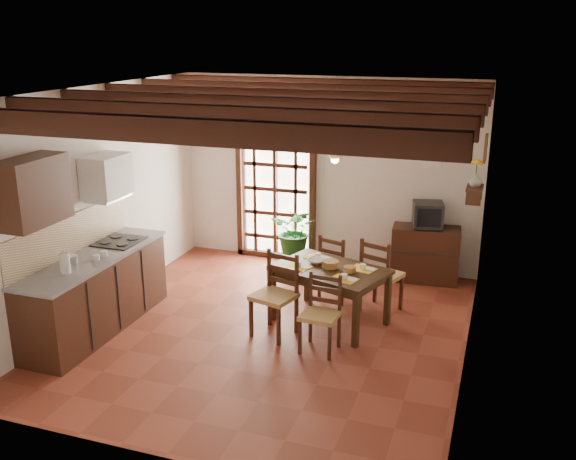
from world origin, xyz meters
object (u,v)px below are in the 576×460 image
at_px(sideboard, 425,254).
at_px(kitchen_counter, 96,292).
at_px(chair_far_left, 337,279).
at_px(pendant_lamp, 335,153).
at_px(chair_near_left, 275,310).
at_px(chair_near_right, 320,328).
at_px(dining_table, 330,275).
at_px(crt_tv, 428,215).
at_px(potted_plant, 296,231).
at_px(chair_far_right, 380,289).

bearing_deg(sideboard, kitchen_counter, -145.71).
distance_m(chair_far_left, pendant_lamp, 1.91).
height_order(chair_near_left, chair_near_right, chair_near_left).
bearing_deg(chair_far_left, chair_near_right, 116.30).
distance_m(dining_table, crt_tv, 2.01).
relative_size(crt_tv, potted_plant, 0.24).
bearing_deg(kitchen_counter, pendant_lamp, 24.46).
height_order(kitchen_counter, chair_near_right, kitchen_counter).
xyz_separation_m(crt_tv, potted_plant, (-1.90, -0.06, -0.41)).
bearing_deg(pendant_lamp, sideboard, 61.20).
distance_m(crt_tv, pendant_lamp, 2.18).
xyz_separation_m(kitchen_counter, chair_far_right, (3.08, 1.59, -0.17)).
xyz_separation_m(chair_near_right, sideboard, (0.82, 2.49, 0.12)).
xyz_separation_m(chair_far_left, sideboard, (1.01, 1.03, 0.11)).
bearing_deg(crt_tv, sideboard, 77.02).
distance_m(chair_far_left, potted_plant, 1.34).
height_order(dining_table, chair_near_left, chair_near_left).
bearing_deg(chair_far_left, dining_table, 116.44).
bearing_deg(chair_near_left, dining_table, 60.24).
bearing_deg(potted_plant, crt_tv, 1.94).
bearing_deg(crt_tv, potted_plant, 168.95).
distance_m(dining_table, pendant_lamp, 1.47).
xyz_separation_m(chair_far_left, potted_plant, (-0.89, 0.96, 0.29)).
distance_m(chair_near_right, crt_tv, 2.71).
distance_m(chair_near_left, chair_far_left, 1.33).
distance_m(chair_near_left, chair_near_right, 0.65).
height_order(sideboard, pendant_lamp, pendant_lamp).
distance_m(chair_near_left, sideboard, 2.69).
height_order(chair_near_right, potted_plant, potted_plant).
distance_m(dining_table, chair_near_right, 0.81).
relative_size(kitchen_counter, chair_far_left, 2.51).
relative_size(chair_far_right, pendant_lamp, 1.15).
height_order(kitchen_counter, sideboard, kitchen_counter).
distance_m(kitchen_counter, chair_near_right, 2.69).
bearing_deg(chair_far_right, pendant_lamp, 59.16).
bearing_deg(pendant_lamp, chair_near_left, -129.72).
height_order(dining_table, chair_far_left, chair_far_left).
relative_size(kitchen_counter, pendant_lamp, 2.66).
relative_size(chair_near_left, sideboard, 1.06).
height_order(chair_near_right, sideboard, chair_near_right).
xyz_separation_m(dining_table, sideboard, (0.91, 1.76, -0.22)).
distance_m(dining_table, sideboard, 1.99).
relative_size(kitchen_counter, potted_plant, 1.13).
xyz_separation_m(kitchen_counter, pendant_lamp, (2.57, 1.17, 1.60)).
height_order(sideboard, crt_tv, crt_tv).
bearing_deg(dining_table, potted_plant, 138.93).
xyz_separation_m(chair_far_left, chair_far_right, (0.62, -0.21, 0.02)).
bearing_deg(chair_near_right, sideboard, 75.53).
relative_size(chair_near_right, chair_far_right, 0.89).
bearing_deg(crt_tv, chair_far_left, -147.68).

